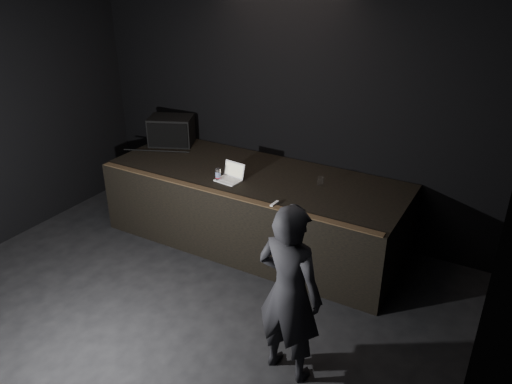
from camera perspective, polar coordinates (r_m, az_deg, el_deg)
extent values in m
plane|color=black|center=(5.34, -15.81, -18.48)|extent=(7.00, 7.00, 0.00)
cube|color=black|center=(6.96, 3.02, 9.93)|extent=(6.00, 0.10, 3.50)
cube|color=black|center=(3.12, 23.85, -14.09)|extent=(0.10, 7.00, 3.50)
cube|color=black|center=(6.79, -0.18, -1.82)|extent=(4.00, 1.50, 1.00)
cube|color=brown|center=(6.03, -3.56, -0.25)|extent=(3.92, 0.10, 0.01)
cube|color=black|center=(7.70, -9.63, 6.95)|extent=(0.77, 0.67, 0.43)
cube|color=black|center=(7.48, -10.07, 6.37)|extent=(0.55, 0.26, 0.37)
cylinder|color=black|center=(7.49, -11.31, 4.64)|extent=(0.91, 0.41, 0.02)
cube|color=white|center=(6.38, -3.23, 1.31)|extent=(0.33, 0.25, 0.02)
cube|color=silver|center=(6.38, -3.23, 1.39)|extent=(0.27, 0.15, 0.00)
cube|color=white|center=(6.44, -2.47, 2.58)|extent=(0.31, 0.10, 0.20)
cube|color=#E98444|center=(6.43, -2.52, 2.55)|extent=(0.28, 0.08, 0.16)
cylinder|color=silver|center=(6.37, -4.36, 1.97)|extent=(0.07, 0.07, 0.17)
cylinder|color=navy|center=(6.37, -4.36, 2.01)|extent=(0.07, 0.07, 0.07)
cylinder|color=#A20E1E|center=(6.38, -4.35, 1.67)|extent=(0.07, 0.07, 0.01)
cylinder|color=white|center=(6.29, 7.39, 1.25)|extent=(0.09, 0.09, 0.11)
cube|color=white|center=(5.77, 2.13, -1.37)|extent=(0.04, 0.15, 0.03)
imported|color=black|center=(4.55, 3.83, -11.49)|extent=(0.69, 0.50, 1.78)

